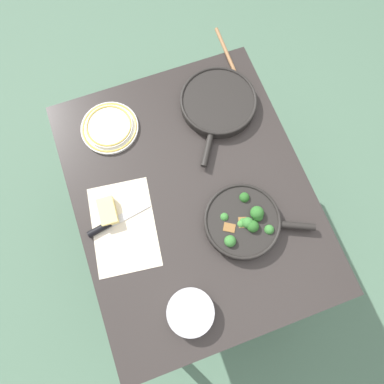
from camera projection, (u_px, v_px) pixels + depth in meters
name	position (u px, v px, depth m)	size (l,w,h in m)	color
ground_plane	(192.00, 230.00, 1.96)	(14.00, 14.00, 0.00)	#51755B
dining_table_red	(192.00, 200.00, 1.34)	(1.06, 0.85, 0.74)	#2D2826
skillet_broccoli	(243.00, 222.00, 1.19)	(0.27, 0.37, 0.08)	black
skillet_eggs	(218.00, 103.00, 1.33)	(0.39, 0.31, 0.04)	black
wooden_spoon	(234.00, 71.00, 1.39)	(0.36, 0.04, 0.02)	#996B42
parchment_sheet	(124.00, 226.00, 1.22)	(0.36, 0.26, 0.00)	beige
grater_knife	(110.00, 224.00, 1.21)	(0.07, 0.24, 0.02)	silver
cheese_block	(108.00, 212.00, 1.21)	(0.10, 0.06, 0.04)	#EFD67A
dinner_plate_stack	(109.00, 127.00, 1.31)	(0.22, 0.22, 0.03)	silver
prep_bowl_steel	(191.00, 312.00, 1.11)	(0.16, 0.16, 0.05)	#B7B7BC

